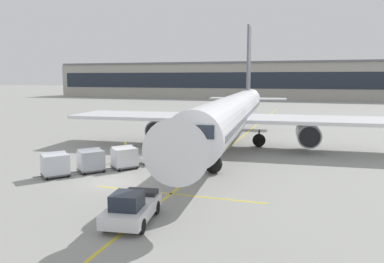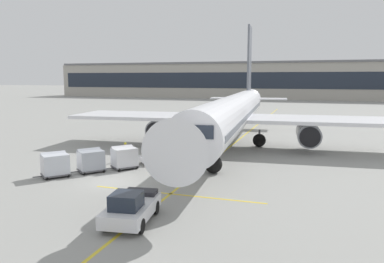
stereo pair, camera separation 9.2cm
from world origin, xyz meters
TOP-DOWN VIEW (x-y plane):
  - ground_plane at (0.00, 0.00)m, footprint 600.00×600.00m
  - parked_airplane at (5.68, 16.70)m, footprint 36.68×46.59m
  - belt_loader at (1.08, 7.17)m, footprint 4.71×4.50m
  - baggage_cart_lead at (-0.96, 4.07)m, footprint 2.51×2.62m
  - baggage_cart_second at (-2.99, 2.16)m, footprint 2.51×2.62m
  - baggage_cart_third at (-4.79, -0.00)m, footprint 2.51×2.62m
  - pushback_tug at (5.19, -6.60)m, footprint 2.70×4.65m
  - ground_crew_by_loader at (-2.29, 6.76)m, footprint 0.49×0.41m
  - ground_crew_by_carts at (-0.39, 6.91)m, footprint 0.29×0.57m
  - ground_crew_marshaller at (1.28, 6.63)m, footprint 0.52×0.38m
  - safety_cone_engine_keepout at (-0.41, 13.89)m, footprint 0.55×0.55m
  - safety_cone_wingtip at (0.38, 15.74)m, footprint 0.65×0.65m
  - safety_cone_nose_mark at (-1.10, 11.31)m, footprint 0.61×0.61m
  - apron_guidance_line_lead_in at (5.34, 15.85)m, footprint 0.20×110.00m
  - apron_guidance_line_stop_bar at (5.74, -1.30)m, footprint 12.00×0.20m
  - terminal_building at (-13.16, 118.67)m, footprint 147.95×15.37m

SIDE VIEW (x-z plane):
  - ground_plane at x=0.00m, z-range 0.00..0.00m
  - apron_guidance_line_lead_in at x=5.34m, z-range 0.00..0.01m
  - apron_guidance_line_stop_bar at x=5.74m, z-range 0.00..0.01m
  - safety_cone_engine_keepout at x=-0.41m, z-range -0.01..0.62m
  - safety_cone_nose_mark at x=-1.10m, z-range -0.01..0.68m
  - safety_cone_wingtip at x=0.38m, z-range -0.01..0.73m
  - pushback_tug at x=5.19m, z-range -0.09..1.74m
  - belt_loader at x=1.08m, z-range -0.67..2.43m
  - ground_crew_by_loader at x=-2.29m, z-range 0.13..1.87m
  - ground_crew_by_carts at x=-0.39m, z-range 0.13..1.87m
  - ground_crew_marshaller at x=1.28m, z-range 0.13..1.87m
  - baggage_cart_lead at x=-0.96m, z-range 0.04..1.96m
  - baggage_cart_second at x=-2.99m, z-range 0.04..1.96m
  - baggage_cart_third at x=-4.79m, z-range 0.04..1.96m
  - parked_airplane at x=5.68m, z-range -4.03..11.53m
  - terminal_building at x=-13.16m, z-range -0.05..13.44m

